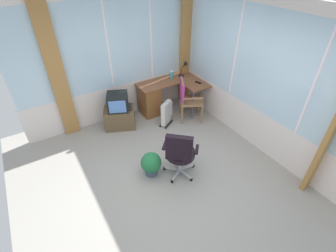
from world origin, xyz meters
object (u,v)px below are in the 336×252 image
object	(u,v)px
potted_plant	(151,163)
desk	(154,98)
office_chair	(180,152)
spray_bottle	(171,74)
wooden_armchair	(186,95)
desk_lamp	(185,67)
space_heater	(167,113)
tv_on_stand	(119,113)
tv_remote	(198,82)

from	to	relation	value
potted_plant	desk	bearing A→B (deg)	59.59
office_chair	spray_bottle	bearing A→B (deg)	60.86
wooden_armchair	desk	bearing A→B (deg)	129.52
desk_lamp	space_heater	distance (m)	1.23
spray_bottle	office_chair	bearing A→B (deg)	-119.14
desk	office_chair	size ratio (longest dim) A/B	1.50
tv_on_stand	office_chair	bearing A→B (deg)	-81.28
spray_bottle	tv_on_stand	xyz separation A→B (m)	(-1.46, -0.20, -0.48)
desk_lamp	office_chair	distance (m)	2.53
tv_remote	office_chair	xyz separation A→B (m)	(-1.54, -1.55, -0.20)
desk_lamp	desk	bearing A→B (deg)	-179.73
spray_bottle	tv_on_stand	distance (m)	1.55
tv_on_stand	potted_plant	size ratio (longest dim) A/B	1.79
desk_lamp	potted_plant	distance (m)	2.65
spray_bottle	wooden_armchair	size ratio (longest dim) A/B	0.22
wooden_armchair	potted_plant	xyz separation A→B (m)	(-1.50, -1.11, -0.36)
office_chair	space_heater	bearing A→B (deg)	66.23
tv_remote	spray_bottle	size ratio (longest dim) A/B	0.69
office_chair	tv_on_stand	bearing A→B (deg)	98.72
wooden_armchair	space_heater	xyz separation A→B (m)	(-0.47, 0.05, -0.33)
space_heater	potted_plant	size ratio (longest dim) A/B	1.24
office_chair	tv_on_stand	size ratio (longest dim) A/B	1.18
desk	desk_lamp	distance (m)	1.05
desk	desk_lamp	world-z (taller)	desk_lamp
spray_bottle	office_chair	size ratio (longest dim) A/B	0.23
spray_bottle	office_chair	distance (m)	2.41
tv_remote	wooden_armchair	bearing A→B (deg)	-177.56
office_chair	tv_remote	bearing A→B (deg)	45.04
desk	wooden_armchair	xyz separation A→B (m)	(0.49, -0.60, 0.20)
desk	desk_lamp	size ratio (longest dim) A/B	3.86
spray_bottle	potted_plant	distance (m)	2.46
spray_bottle	tv_on_stand	world-z (taller)	spray_bottle
tv_remote	office_chair	size ratio (longest dim) A/B	0.16
desk	space_heater	size ratio (longest dim) A/B	2.56
space_heater	desk_lamp	bearing A→B (deg)	33.08
desk	tv_remote	distance (m)	1.09
tv_remote	tv_on_stand	xyz separation A→B (m)	(-1.84, 0.35, -0.38)
wooden_armchair	potted_plant	size ratio (longest dim) A/B	2.13
space_heater	office_chair	bearing A→B (deg)	-113.77
tv_remote	potted_plant	bearing A→B (deg)	-163.31
wooden_armchair	tv_on_stand	size ratio (longest dim) A/B	1.19
tv_remote	space_heater	size ratio (longest dim) A/B	0.27
desk_lamp	space_heater	xyz separation A→B (m)	(-0.86, -0.56, -0.69)
tv_remote	office_chair	world-z (taller)	office_chair
desk	tv_remote	world-z (taller)	tv_remote
desk_lamp	potted_plant	world-z (taller)	desk_lamp
space_heater	spray_bottle	bearing A→B (deg)	50.74
desk	potted_plant	bearing A→B (deg)	-120.41
tv_remote	tv_on_stand	world-z (taller)	tv_on_stand
potted_plant	tv_on_stand	bearing A→B (deg)	86.33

